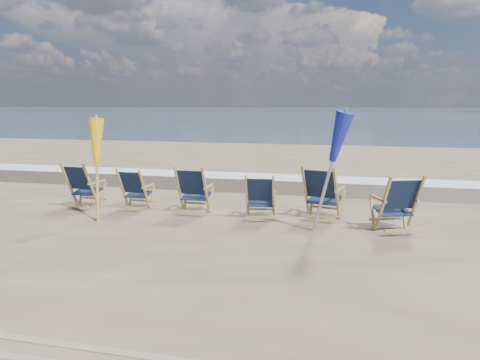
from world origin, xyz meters
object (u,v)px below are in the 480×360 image
Objects in this scene: beach_chair_1 at (144,190)px; beach_chair_5 at (416,204)px; umbrella_yellow at (96,146)px; beach_chair_3 at (273,198)px; beach_chair_4 at (336,195)px; beach_chair_0 at (91,187)px; umbrella_blue at (329,140)px; beach_chair_2 at (206,191)px.

beach_chair_1 is 5.33m from beach_chair_5.
umbrella_yellow is at bearing 59.15° from beach_chair_1.
beach_chair_3 is 0.87× the size of beach_chair_5.
umbrella_yellow is at bearing 24.25° from beach_chair_4.
beach_chair_0 is 5.12m from umbrella_blue.
beach_chair_1 is at bearing -166.09° from beach_chair_0.
beach_chair_0 is 1.00× the size of beach_chair_2.
umbrella_blue reaches higher than beach_chair_4.
beach_chair_0 is at bearing 172.99° from umbrella_blue.
beach_chair_0 is at bearing -24.52° from beach_chair_5.
beach_chair_5 is at bearing 14.00° from umbrella_blue.
beach_chair_2 is at bearing 163.44° from umbrella_blue.
beach_chair_1 is 0.47× the size of umbrella_yellow.
beach_chair_2 is at bearing -171.35° from beach_chair_0.
beach_chair_0 is 0.47× the size of umbrella_blue.
beach_chair_1 is 3.94m from beach_chair_4.
beach_chair_5 is 0.49× the size of umbrella_blue.
beach_chair_0 is 0.52× the size of umbrella_yellow.
umbrella_yellow is (-0.56, -0.85, 0.99)m from beach_chair_1.
umbrella_yellow is at bearing -178.91° from umbrella_blue.
beach_chair_3 is 1.19m from beach_chair_4.
beach_chair_3 is at bearing 148.82° from umbrella_blue.
beach_chair_1 is 1.42m from umbrella_yellow.
beach_chair_0 reaches higher than beach_chair_2.
umbrella_blue reaches higher than umbrella_yellow.
beach_chair_5 is at bearing 176.03° from beach_chair_4.
umbrella_blue is (2.44, -0.73, 1.13)m from beach_chair_2.
beach_chair_1 is at bearing -9.12° from beach_chair_3.
beach_chair_0 is 5.08m from beach_chair_4.
beach_chair_0 is at bearing -5.96° from beach_chair_3.
umbrella_blue is (-1.50, -0.37, 1.10)m from beach_chair_5.
beach_chair_4 is 1.36m from umbrella_blue.
beach_chair_2 is 0.47× the size of umbrella_blue.
beach_chair_4 is at bearing 11.11° from umbrella_yellow.
beach_chair_1 and beach_chair_3 have the same top height.
beach_chair_1 is at bearing -2.57° from beach_chair_2.
beach_chair_5 reaches higher than beach_chair_0.
beach_chair_2 is (2.51, 0.12, -0.00)m from beach_chair_0.
beach_chair_0 is 0.96× the size of beach_chair_5.
beach_chair_5 is at bearing -176.11° from beach_chair_0.
umbrella_yellow is at bearing 5.86° from beach_chair_3.
umbrella_yellow is at bearing -17.98° from beach_chair_5.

